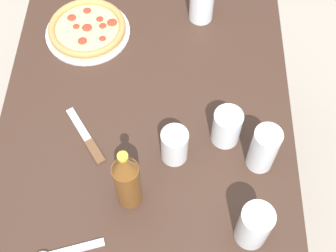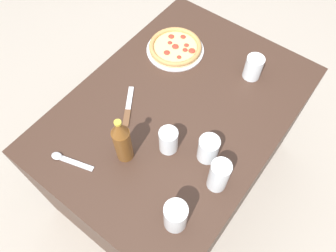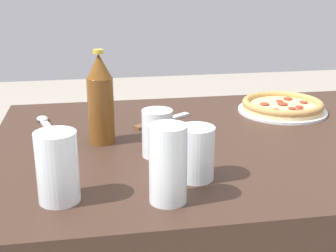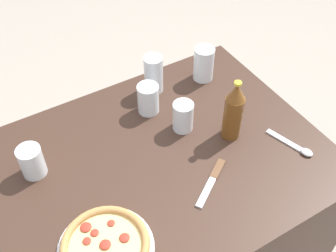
# 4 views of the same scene
# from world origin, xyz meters

# --- Properties ---
(table) EXTENTS (1.19, 0.85, 0.73)m
(table) POSITION_xyz_m (0.00, 0.00, 0.36)
(table) COLOR #3D281E
(table) RESTS_ON ground_plane
(pizza_salami) EXTENTS (0.27, 0.27, 0.04)m
(pizza_salami) POSITION_xyz_m (-0.26, -0.21, 0.74)
(pizza_salami) COLOR silver
(pizza_salami) RESTS_ON table
(glass_cola) EXTENTS (0.08, 0.08, 0.12)m
(glass_cola) POSITION_xyz_m (0.12, 0.23, 0.78)
(glass_cola) COLOR white
(glass_cola) RESTS_ON table
(glass_orange_juice) EXTENTS (0.08, 0.08, 0.14)m
(glass_orange_juice) POSITION_xyz_m (0.40, 0.28, 0.79)
(glass_orange_juice) COLOR white
(glass_orange_juice) RESTS_ON table
(glass_lemonade) EXTENTS (0.07, 0.07, 0.15)m
(glass_lemonade) POSITION_xyz_m (0.19, 0.32, 0.79)
(glass_lemonade) COLOR white
(glass_lemonade) RESTS_ON table
(glass_mango_juice) EXTENTS (0.07, 0.07, 0.11)m
(glass_mango_juice) POSITION_xyz_m (0.18, 0.09, 0.78)
(glass_mango_juice) COLOR white
(glass_mango_juice) RESTS_ON table
(glass_red_wine) EXTENTS (0.08, 0.08, 0.11)m
(glass_red_wine) POSITION_xyz_m (-0.34, 0.16, 0.77)
(glass_red_wine) COLOR white
(glass_red_wine) RESTS_ON table
(beer_bottle) EXTENTS (0.07, 0.07, 0.24)m
(beer_bottle) POSITION_xyz_m (0.31, -0.03, 0.84)
(beer_bottle) COLOR brown
(beer_bottle) RESTS_ON table
(knife) EXTENTS (0.18, 0.13, 0.01)m
(knife) POSITION_xyz_m (0.14, -0.16, 0.73)
(knife) COLOR brown
(knife) RESTS_ON table
(spoon) EXTENTS (0.08, 0.18, 0.02)m
(spoon) POSITION_xyz_m (0.47, -0.20, 0.73)
(spoon) COLOR silver
(spoon) RESTS_ON table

